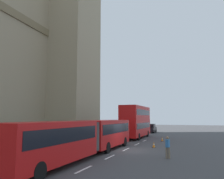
# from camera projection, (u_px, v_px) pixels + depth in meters

# --- Properties ---
(ground_plane) EXTENTS (160.00, 160.00, 0.00)m
(ground_plane) POSITION_uv_depth(u_px,v_px,m) (125.00, 150.00, 21.99)
(ground_plane) COLOR #424244
(lane_centre_marking) EXTENTS (25.20, 0.16, 0.01)m
(lane_centre_marking) POSITION_uv_depth(u_px,v_px,m) (119.00, 153.00, 20.14)
(lane_centre_marking) COLOR silver
(lane_centre_marking) RESTS_ON ground_plane
(articulated_bus) EXTENTS (18.01, 2.54, 2.90)m
(articulated_bus) POSITION_uv_depth(u_px,v_px,m) (85.00, 135.00, 18.41)
(articulated_bus) COLOR red
(articulated_bus) RESTS_ON ground_plane
(double_decker_bus) EXTENTS (10.40, 2.54, 4.90)m
(double_decker_bus) POSITION_uv_depth(u_px,v_px,m) (136.00, 120.00, 34.98)
(double_decker_bus) COLOR red
(double_decker_bus) RESTS_ON ground_plane
(sedan_lead) EXTENTS (4.40, 1.86, 1.85)m
(sedan_lead) POSITION_uv_depth(u_px,v_px,m) (151.00, 128.00, 47.32)
(sedan_lead) COLOR black
(sedan_lead) RESTS_ON ground_plane
(traffic_cone_west) EXTENTS (0.36, 0.36, 0.58)m
(traffic_cone_west) POSITION_uv_depth(u_px,v_px,m) (154.00, 145.00, 23.74)
(traffic_cone_west) COLOR black
(traffic_cone_west) RESTS_ON ground_plane
(traffic_cone_middle) EXTENTS (0.36, 0.36, 0.58)m
(traffic_cone_middle) POSITION_uv_depth(u_px,v_px,m) (162.00, 139.00, 30.12)
(traffic_cone_middle) COLOR black
(traffic_cone_middle) RESTS_ON ground_plane
(pedestrian_near_cones) EXTENTS (0.44, 0.36, 1.69)m
(pedestrian_near_cones) POSITION_uv_depth(u_px,v_px,m) (168.00, 147.00, 17.44)
(pedestrian_near_cones) COLOR #726651
(pedestrian_near_cones) RESTS_ON ground_plane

